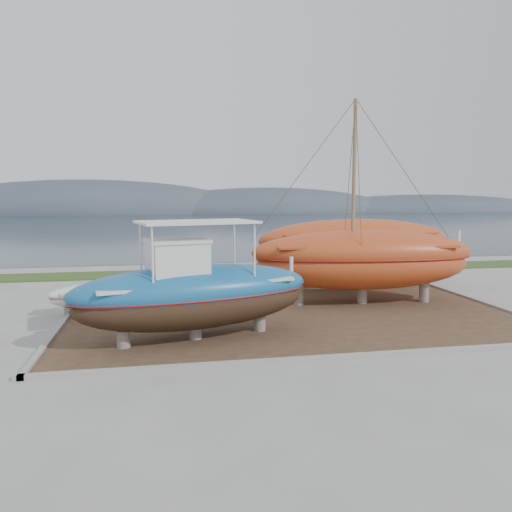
{
  "coord_description": "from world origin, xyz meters",
  "views": [
    {
      "loc": [
        -5.27,
        -16.03,
        4.99
      ],
      "look_at": [
        -1.46,
        4.0,
        2.47
      ],
      "focal_mm": 35.0,
      "sensor_mm": 36.0,
      "label": 1
    }
  ],
  "objects": [
    {
      "name": "ground",
      "position": [
        0.0,
        0.0,
        0.0
      ],
      "size": [
        140.0,
        140.0,
        0.0
      ],
      "primitive_type": "plane",
      "color": "gray",
      "rests_on": "ground"
    },
    {
      "name": "dirt_patch",
      "position": [
        0.0,
        4.0,
        0.03
      ],
      "size": [
        18.0,
        12.0,
        0.06
      ],
      "primitive_type": "cube",
      "color": "#422D1E",
      "rests_on": "ground"
    },
    {
      "name": "curb_frame",
      "position": [
        0.0,
        4.0,
        0.07
      ],
      "size": [
        18.6,
        12.6,
        0.15
      ],
      "primitive_type": null,
      "color": "gray",
      "rests_on": "ground"
    },
    {
      "name": "grass_strip",
      "position": [
        0.0,
        15.5,
        0.04
      ],
      "size": [
        44.0,
        3.0,
        0.08
      ],
      "primitive_type": "cube",
      "color": "#284219",
      "rests_on": "ground"
    },
    {
      "name": "sea",
      "position": [
        0.0,
        70.0,
        0.0
      ],
      "size": [
        260.0,
        100.0,
        0.04
      ],
      "primitive_type": null,
      "color": "#1B2836",
      "rests_on": "ground"
    },
    {
      "name": "mountain_ridge",
      "position": [
        0.0,
        125.0,
        0.0
      ],
      "size": [
        200.0,
        36.0,
        20.0
      ],
      "primitive_type": null,
      "color": "#333D49",
      "rests_on": "ground"
    },
    {
      "name": "blue_caique",
      "position": [
        -4.2,
        0.76,
        2.08
      ],
      "size": [
        8.8,
        4.53,
        4.05
      ],
      "primitive_type": null,
      "rotation": [
        0.0,
        0.0,
        0.24
      ],
      "color": "#185C95",
      "rests_on": "dirt_patch"
    },
    {
      "name": "white_dinghy",
      "position": [
        -8.01,
        5.56,
        0.65
      ],
      "size": [
        4.22,
        2.77,
        1.19
      ],
      "primitive_type": null,
      "rotation": [
        0.0,
        0.0,
        0.36
      ],
      "color": "silver",
      "rests_on": "dirt_patch"
    },
    {
      "name": "orange_sailboat",
      "position": [
        3.66,
        5.02,
        4.59
      ],
      "size": [
        10.41,
        3.9,
        9.07
      ],
      "primitive_type": null,
      "rotation": [
        0.0,
        0.0,
        -0.09
      ],
      "color": "#A93E1A",
      "rests_on": "dirt_patch"
    },
    {
      "name": "orange_bare_hull",
      "position": [
        4.98,
        9.22,
        1.82
      ],
      "size": [
        10.88,
        3.63,
        3.53
      ],
      "primitive_type": null,
      "rotation": [
        0.0,
        0.0,
        0.04
      ],
      "color": "#A93E1A",
      "rests_on": "dirt_patch"
    }
  ]
}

